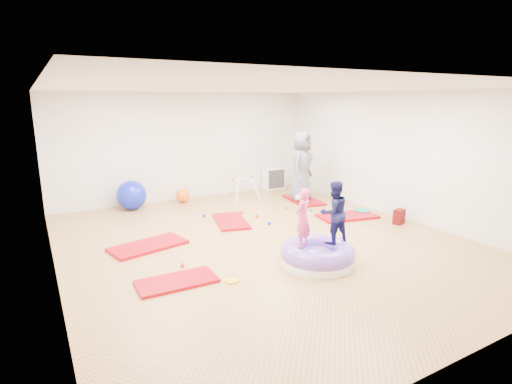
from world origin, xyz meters
TOP-DOWN VIEW (x-y plane):
  - room at (0.00, 0.00)m, footprint 7.01×8.01m
  - gym_mat_front_left at (-1.99, -0.87)m, footprint 1.16×0.60m
  - gym_mat_mid_left at (-1.97, 0.79)m, footprint 1.44×0.94m
  - gym_mat_center_back at (0.00, 1.41)m, footprint 0.91×1.35m
  - gym_mat_right at (2.46, 0.43)m, footprint 1.41×0.89m
  - gym_mat_rear_right at (2.50, 2.15)m, footprint 0.83×1.38m
  - inflatable_cushion at (0.23, -1.31)m, footprint 1.22×1.22m
  - child_pink at (-0.01, -1.20)m, footprint 0.41×0.36m
  - child_navy at (0.53, -1.32)m, footprint 0.54×0.44m
  - adult_caregiver at (2.42, 2.18)m, footprint 1.04×0.95m
  - infant at (2.32, 1.97)m, footprint 0.38×0.39m
  - ball_pit_balls at (0.52, 0.97)m, footprint 3.85×3.21m
  - exercise_ball_blue at (-1.62, 3.55)m, footprint 0.71×0.71m
  - exercise_ball_orange at (-0.31, 3.60)m, footprint 0.37×0.37m
  - infant_play_gym at (1.19, 3.14)m, footprint 0.75×0.71m
  - cube_shelf at (2.60, 3.79)m, footprint 0.64×0.32m
  - balance_disc at (3.02, 0.54)m, footprint 0.36×0.36m
  - backpack at (3.10, -0.47)m, footprint 0.31×0.24m
  - yellow_toy at (-1.28, -1.22)m, footprint 0.21×0.21m

SIDE VIEW (x-z plane):
  - yellow_toy at x=-1.28m, z-range 0.00..0.03m
  - gym_mat_front_left at x=-1.99m, z-range 0.00..0.05m
  - gym_mat_center_back at x=0.00m, z-range 0.00..0.05m
  - gym_mat_rear_right at x=2.50m, z-range 0.00..0.05m
  - gym_mat_right at x=2.46m, z-range 0.00..0.05m
  - gym_mat_mid_left at x=-1.97m, z-range 0.00..0.06m
  - ball_pit_balls at x=0.52m, z-range 0.00..0.07m
  - balance_disc at x=3.02m, z-range 0.00..0.08m
  - inflatable_cushion at x=0.23m, z-range -0.04..0.34m
  - backpack at x=3.10m, z-range 0.00..0.31m
  - infant at x=2.32m, z-range 0.06..0.28m
  - exercise_ball_orange at x=-0.31m, z-range 0.00..0.37m
  - cube_shelf at x=2.60m, z-range 0.00..0.64m
  - exercise_ball_blue at x=-1.62m, z-range 0.00..0.71m
  - infant_play_gym at x=1.19m, z-range 0.10..0.67m
  - child_pink at x=-0.01m, z-range 0.35..1.31m
  - child_navy at x=0.53m, z-range 0.35..1.39m
  - adult_caregiver at x=2.42m, z-range 0.05..1.83m
  - room at x=0.00m, z-range 0.00..2.80m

